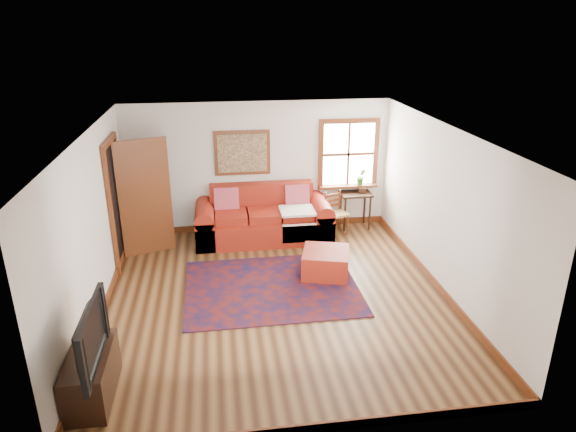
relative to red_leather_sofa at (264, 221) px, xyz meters
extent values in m
plane|color=#3B2110|center=(-0.03, -2.26, -0.33)|extent=(5.50, 5.50, 0.00)
cube|color=silver|center=(-0.03, 0.49, 0.92)|extent=(5.00, 0.04, 2.50)
cube|color=silver|center=(-0.03, -5.01, 0.92)|extent=(5.00, 0.04, 2.50)
cube|color=silver|center=(-2.53, -2.26, 0.92)|extent=(0.04, 5.50, 2.50)
cube|color=silver|center=(2.47, -2.26, 0.92)|extent=(0.04, 5.50, 2.50)
cube|color=white|center=(-0.03, -2.26, 2.17)|extent=(5.00, 5.50, 0.04)
cube|color=brown|center=(-0.03, 0.47, -0.27)|extent=(5.00, 0.03, 0.12)
cube|color=brown|center=(-2.52, -2.26, -0.27)|extent=(0.03, 5.50, 0.12)
cube|color=brown|center=(2.45, -2.26, -0.27)|extent=(0.03, 5.50, 0.12)
cube|color=white|center=(1.72, 0.47, 1.12)|extent=(1.00, 0.02, 1.20)
cube|color=brown|center=(1.72, 0.46, 1.77)|extent=(1.18, 0.06, 0.09)
cube|color=brown|center=(1.72, 0.46, 0.48)|extent=(1.18, 0.06, 0.09)
cube|color=brown|center=(1.17, 0.46, 1.12)|extent=(0.09, 0.06, 1.20)
cube|color=brown|center=(2.26, 0.46, 1.12)|extent=(0.09, 0.06, 1.20)
cube|color=brown|center=(1.72, 0.46, 1.12)|extent=(1.00, 0.04, 0.05)
cube|color=brown|center=(1.72, 0.39, 0.50)|extent=(1.15, 0.20, 0.04)
imported|color=#2A6924|center=(1.97, 0.37, 0.69)|extent=(0.18, 0.15, 0.33)
cube|color=black|center=(-2.52, -0.66, 0.70)|extent=(0.02, 0.90, 2.05)
cube|color=brown|center=(-2.49, -1.16, 0.70)|extent=(0.06, 0.09, 2.05)
cube|color=brown|center=(-2.49, -0.17, 0.70)|extent=(0.06, 0.09, 2.05)
cube|color=brown|center=(-2.49, -0.66, 1.77)|extent=(0.06, 1.08, 0.09)
cube|color=brown|center=(-2.07, -0.37, 0.70)|extent=(0.86, 0.35, 2.05)
cube|color=silver|center=(-2.07, -0.37, 0.80)|extent=(0.56, 0.22, 1.33)
cube|color=brown|center=(-0.33, 0.46, 1.22)|extent=(1.05, 0.04, 0.85)
cube|color=tan|center=(-0.33, 0.43, 1.22)|extent=(0.92, 0.03, 0.72)
cube|color=#53120B|center=(-0.08, -1.97, -0.32)|extent=(2.66, 2.13, 0.02)
cube|color=maroon|center=(-0.01, -0.06, -0.11)|extent=(2.52, 1.04, 0.44)
cube|color=maroon|center=(-0.01, 0.31, 0.38)|extent=(1.96, 0.28, 0.55)
cube|color=maroon|center=(-1.09, -0.06, -0.05)|extent=(0.35, 1.04, 0.55)
cube|color=maroon|center=(1.08, -0.06, -0.05)|extent=(0.35, 1.04, 0.55)
cube|color=orange|center=(-0.67, 0.13, 0.42)|extent=(0.46, 0.22, 0.48)
cube|color=orange|center=(0.66, 0.13, 0.42)|extent=(0.46, 0.22, 0.48)
cube|color=silver|center=(0.60, -0.26, 0.28)|extent=(0.64, 0.57, 0.04)
cube|color=maroon|center=(0.85, -1.65, -0.12)|extent=(0.90, 0.90, 0.42)
cube|color=black|center=(1.85, 0.27, 0.37)|extent=(0.60, 0.45, 0.04)
cylinder|color=black|center=(1.60, 0.08, 0.01)|extent=(0.04, 0.04, 0.68)
cylinder|color=black|center=(2.10, 0.08, 0.01)|extent=(0.04, 0.04, 0.68)
cylinder|color=black|center=(1.60, 0.45, 0.01)|extent=(0.04, 0.04, 0.68)
cylinder|color=black|center=(2.10, 0.45, 0.01)|extent=(0.04, 0.04, 0.68)
cube|color=tan|center=(1.40, -0.01, 0.09)|extent=(0.48, 0.47, 0.04)
cylinder|color=brown|center=(1.30, -0.21, -0.13)|extent=(0.04, 0.04, 0.39)
cylinder|color=brown|center=(1.61, -0.11, -0.13)|extent=(0.04, 0.04, 0.39)
cylinder|color=brown|center=(1.20, 0.08, 0.09)|extent=(0.04, 0.04, 0.83)
cylinder|color=brown|center=(1.51, 0.18, 0.09)|extent=(0.04, 0.04, 0.83)
cube|color=brown|center=(1.35, 0.13, 0.31)|extent=(0.32, 0.13, 0.25)
cube|color=black|center=(-2.30, -4.12, -0.06)|extent=(0.44, 0.99, 0.54)
imported|color=black|center=(-2.28, -4.27, 0.54)|extent=(0.15, 1.13, 0.65)
cylinder|color=silver|center=(-2.25, -3.71, 0.31)|extent=(0.12, 0.12, 0.18)
cylinder|color=#FFA53F|center=(-2.25, -3.71, 0.28)|extent=(0.07, 0.07, 0.12)
camera|label=1|loc=(-0.83, -8.96, 3.58)|focal=32.00mm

